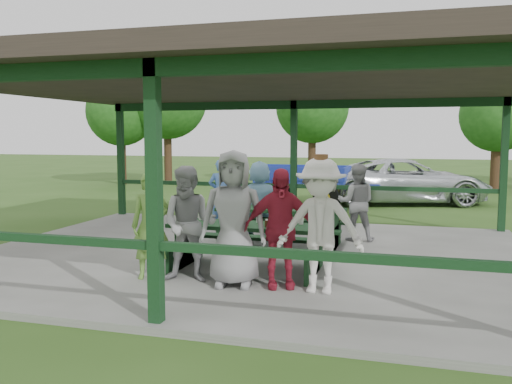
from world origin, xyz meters
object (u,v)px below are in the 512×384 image
(contestant_grey_left, at_px, (189,224))
(farm_trailer, at_px, (302,184))
(spectator_blue, at_px, (221,194))
(picnic_table_near, at_px, (248,241))
(contestant_grey_mid, at_px, (233,218))
(contestant_white_fedora, at_px, (320,226))
(picnic_table_far, at_px, (281,222))
(contestant_green, at_px, (151,226))
(contestant_red, at_px, (279,228))
(spectator_lblue, at_px, (260,200))
(spectator_grey, at_px, (357,202))
(pickup_truck, at_px, (406,181))

(contestant_grey_left, height_order, farm_trailer, contestant_grey_left)
(contestant_grey_left, xyz_separation_m, spectator_blue, (-1.07, 4.39, -0.05))
(picnic_table_near, bearing_deg, contestant_grey_left, -126.42)
(farm_trailer, bearing_deg, picnic_table_near, -82.51)
(contestant_grey_mid, bearing_deg, contestant_grey_left, 166.33)
(contestant_white_fedora, bearing_deg, picnic_table_far, 113.39)
(picnic_table_far, bearing_deg, spectator_blue, 139.18)
(contestant_green, height_order, contestant_grey_mid, contestant_grey_mid)
(contestant_green, distance_m, contestant_red, 1.97)
(picnic_table_far, distance_m, spectator_lblue, 1.00)
(contestant_red, xyz_separation_m, contestant_white_fedora, (0.59, -0.09, 0.08))
(contestant_red, distance_m, contestant_white_fedora, 0.61)
(spectator_blue, distance_m, spectator_grey, 3.18)
(picnic_table_far, bearing_deg, farm_trailer, 97.65)
(picnic_table_far, xyz_separation_m, pickup_truck, (2.28, 8.40, 0.17))
(contestant_red, distance_m, pickup_truck, 11.32)
(contestant_grey_left, relative_size, pickup_truck, 0.32)
(contestant_grey_left, height_order, spectator_blue, contestant_grey_left)
(contestant_white_fedora, height_order, spectator_blue, contestant_white_fedora)
(contestant_green, bearing_deg, contestant_grey_left, -18.97)
(contestant_red, relative_size, spectator_lblue, 1.04)
(picnic_table_far, distance_m, contestant_grey_mid, 2.95)
(picnic_table_far, distance_m, contestant_red, 2.90)
(contestant_green, xyz_separation_m, contestant_red, (1.97, 0.06, 0.04))
(picnic_table_far, distance_m, spectator_grey, 1.71)
(contestant_green, xyz_separation_m, contestant_grey_left, (0.62, 0.00, 0.05))
(contestant_grey_left, xyz_separation_m, pickup_truck, (2.98, 11.26, -0.21))
(contestant_red, xyz_separation_m, spectator_lblue, (-1.27, 3.51, -0.04))
(pickup_truck, bearing_deg, contestant_white_fedora, 158.93)
(contestant_grey_mid, bearing_deg, farm_trailer, 85.50)
(picnic_table_near, relative_size, spectator_lblue, 1.54)
(spectator_blue, xyz_separation_m, spectator_grey, (3.13, -0.54, -0.02))
(picnic_table_near, distance_m, spectator_grey, 3.33)
(contestant_white_fedora, distance_m, spectator_grey, 3.89)
(contestant_white_fedora, distance_m, pickup_truck, 11.35)
(picnic_table_near, xyz_separation_m, pickup_truck, (2.35, 10.40, 0.17))
(contestant_grey_mid, height_order, spectator_lblue, contestant_grey_mid)
(picnic_table_far, xyz_separation_m, contestant_red, (0.65, -2.80, 0.38))
(spectator_blue, bearing_deg, picnic_table_far, 128.12)
(contestant_red, relative_size, farm_trailer, 0.43)
(spectator_blue, bearing_deg, farm_trailer, -110.05)
(contestant_red, relative_size, contestant_white_fedora, 0.89)
(spectator_lblue, bearing_deg, picnic_table_near, 93.64)
(contestant_grey_left, relative_size, contestant_white_fedora, 0.90)
(contestant_grey_left, relative_size, contestant_red, 1.01)
(farm_trailer, bearing_deg, pickup_truck, 27.37)
(contestant_red, bearing_deg, picnic_table_far, 83.65)
(spectator_lblue, relative_size, pickup_truck, 0.30)
(contestant_white_fedora, relative_size, spectator_grey, 1.21)
(spectator_blue, distance_m, farm_trailer, 5.42)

